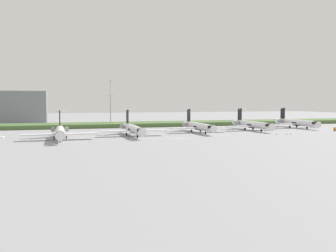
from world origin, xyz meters
name	(u,v)px	position (x,y,z in m)	size (l,w,h in m)	color
ground_plane	(158,131)	(0.00, 30.00, 0.00)	(500.00, 500.00, 0.00)	#939399
grass_berm	(141,124)	(0.00, 62.13, 0.91)	(320.00, 20.00, 1.83)	#4C6B38
regional_jet_second	(60,132)	(-38.44, 7.55, 2.54)	(22.81, 31.00, 9.00)	white
regional_jet_third	(133,129)	(-13.78, 13.63, 2.54)	(22.81, 31.00, 9.00)	white
regional_jet_fourth	(198,126)	(13.38, 20.33, 2.54)	(22.81, 31.00, 9.00)	white
regional_jet_fifth	(251,124)	(38.94, 23.91, 2.54)	(22.81, 31.00, 9.00)	white
regional_jet_sixth	(296,122)	(65.80, 30.86, 2.54)	(22.81, 31.00, 9.00)	white
antenna_mast	(111,107)	(-14.10, 68.70, 9.44)	(4.40, 0.50, 22.72)	#B2B2B7
safety_cone_front_marker	(276,134)	(37.05, 2.30, 0.28)	(0.44, 0.44, 0.55)	orange
safety_cone_mid_marker	(287,134)	(40.79, 1.56, 0.28)	(0.44, 0.44, 0.55)	orange
safety_cone_rear_marker	(290,134)	(42.32, 1.43, 0.28)	(0.44, 0.44, 0.55)	orange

